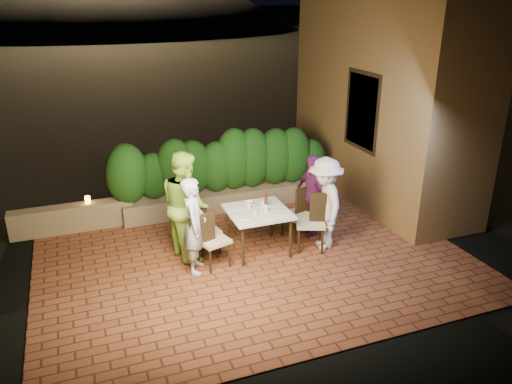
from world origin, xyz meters
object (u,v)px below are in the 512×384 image
chair_right_front (310,221)px  parapet_lamp (88,200)px  diner_white (325,204)px  bowl (249,203)px  chair_left_back (206,230)px  dining_table (258,231)px  diner_green (185,204)px  chair_right_back (296,213)px  chair_left_front (214,239)px  diner_purple (312,195)px  diner_blue (194,225)px  beer_bottle (266,199)px

chair_right_front → parapet_lamp: bearing=-10.1°
diner_white → bowl: bearing=-106.2°
bowl → chair_left_back: chair_left_back is taller
dining_table → diner_green: size_ratio=0.55×
bowl → chair_left_back: bearing=-173.1°
chair_right_back → chair_right_front: bearing=79.6°
chair_left_back → chair_right_back: size_ratio=0.93×
chair_left_front → diner_purple: 2.11m
chair_left_front → diner_purple: bearing=-0.8°
dining_table → chair_left_back: size_ratio=1.17×
diner_green → parapet_lamp: (-1.48, 1.67, -0.35)m
chair_left_back → bowl: bearing=-7.2°
bowl → diner_blue: bearing=-152.3°
chair_right_front → parapet_lamp: (-3.51, 2.22, 0.05)m
bowl → chair_left_front: bearing=-145.3°
diner_green → chair_left_front: bearing=-162.4°
diner_white → parapet_lamp: 4.39m
bowl → chair_right_back: size_ratio=0.17×
bowl → chair_right_front: (0.90, -0.58, -0.25)m
chair_left_back → diner_white: (1.97, -0.49, 0.38)m
dining_table → parapet_lamp: 3.31m
beer_bottle → diner_purple: 1.03m
chair_left_front → chair_right_front: (1.72, -0.02, 0.04)m
beer_bottle → diner_white: (0.95, -0.34, -0.08)m
chair_left_front → chair_left_back: chair_left_front is taller
chair_left_front → chair_right_back: size_ratio=1.03×
diner_blue → diner_green: size_ratio=0.85×
beer_bottle → chair_left_back: bearing=171.4°
diner_purple → parapet_lamp: bearing=-121.3°
chair_left_back → diner_purple: size_ratio=0.57×
diner_blue → parapet_lamp: (-1.49, 2.23, -0.22)m
dining_table → beer_bottle: (0.17, 0.08, 0.52)m
diner_blue → diner_purple: 2.40m
chair_left_back → chair_right_front: (1.71, -0.48, 0.09)m
beer_bottle → chair_right_back: beer_bottle is taller
chair_right_front → diner_purple: size_ratio=0.69×
bowl → diner_blue: size_ratio=0.10×
chair_left_front → chair_right_back: chair_left_front is taller
dining_table → bowl: bearing=96.4°
beer_bottle → bowl: (-0.21, 0.25, -0.13)m
dining_table → chair_right_back: 0.87m
diner_green → diner_white: diner_green is taller
diner_blue → diner_purple: bearing=-58.4°
bowl → diner_white: 1.30m
bowl → chair_right_back: chair_right_back is taller
dining_table → bowl: bowl is taller
dining_table → chair_left_front: size_ratio=1.05×
dining_table → beer_bottle: beer_bottle is taller
chair_left_front → chair_left_back: 0.47m
diner_green → diner_purple: diner_green is taller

